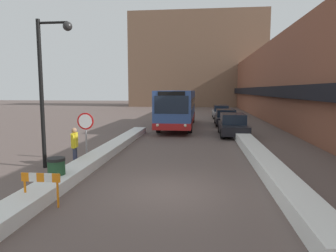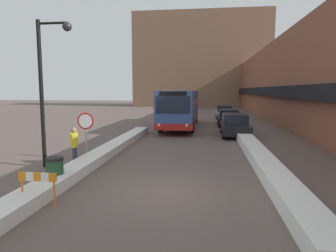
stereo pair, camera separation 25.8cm
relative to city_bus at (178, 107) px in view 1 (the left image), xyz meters
The scene contains 14 objects.
ground_plane 16.66m from the city_bus, 86.55° to the right, with size 160.00×160.00×0.00m, color brown.
building_row_right 13.45m from the city_bus, 34.22° to the left, with size 5.50×60.00×7.96m.
building_backdrop_far 35.65m from the city_bus, 88.36° to the left, with size 26.00×8.00×17.85m.
snow_bank_left 12.44m from the city_bus, 102.17° to the right, with size 0.90×17.11×0.39m.
snow_bank_right 11.73m from the city_bus, 66.73° to the right, with size 0.90×19.63×0.48m.
city_bus is the anchor object (origin of this frame).
parked_car_front 6.18m from the city_bus, 46.55° to the right, with size 1.87×4.47×1.53m.
parked_car_middle 4.74m from the city_bus, 25.04° to the left, with size 1.89×4.50×1.43m.
parked_car_back 9.97m from the city_bus, 64.98° to the left, with size 1.84×4.69×1.46m.
stop_sign 13.10m from the city_bus, 104.07° to the right, with size 0.76×0.08×2.16m.
street_lamp 14.90m from the city_bus, 106.05° to the right, with size 1.46×0.36×5.92m.
pedestrian 14.18m from the city_bus, 103.28° to the right, with size 0.28×0.52×1.62m.
trash_bin 16.67m from the city_bus, 99.53° to the right, with size 0.59×0.59×0.95m.
construction_barricade 18.33m from the city_bus, 97.22° to the right, with size 1.10×0.06×0.94m.
Camera 1 is at (1.01, -9.05, 3.17)m, focal length 32.00 mm.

